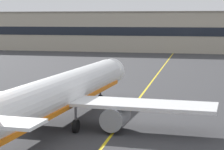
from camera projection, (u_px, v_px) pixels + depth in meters
name	position (u px, v px, depth m)	size (l,w,h in m)	color
taxiway_centreline	(140.00, 97.00, 62.70)	(0.30, 180.00, 0.01)	yellow
airliner_foreground	(58.00, 95.00, 45.47)	(32.17, 41.50, 11.65)	white
safety_cone_by_nose_gear	(99.00, 98.00, 60.62)	(0.44, 0.44, 0.55)	orange
terminal_building	(183.00, 32.00, 146.04)	(152.77, 12.40, 13.47)	#B2A893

